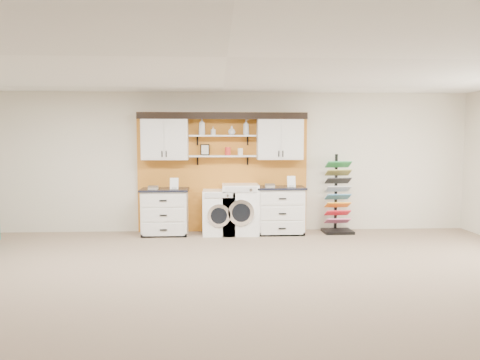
{
  "coord_description": "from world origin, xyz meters",
  "views": [
    {
      "loc": [
        -0.13,
        -5.44,
        1.87
      ],
      "look_at": [
        0.27,
        2.3,
        1.19
      ],
      "focal_mm": 35.0,
      "sensor_mm": 36.0,
      "label": 1
    }
  ],
  "objects": [
    {
      "name": "wall_front",
      "position": [
        0.0,
        -4.0,
        1.4
      ],
      "size": [
        10.0,
        0.0,
        10.0
      ],
      "primitive_type": "plane",
      "rotation": [
        -1.57,
        0.0,
        0.0
      ],
      "color": "beige",
      "rests_on": "floor"
    },
    {
      "name": "base_cabinet_right",
      "position": [
        1.13,
        3.64,
        0.47
      ],
      "size": [
        0.95,
        0.66,
        0.93
      ],
      "color": "white",
      "rests_on": "floor"
    },
    {
      "name": "picture_frame",
      "position": [
        -0.35,
        3.85,
        1.66
      ],
      "size": [
        0.18,
        0.02,
        0.22
      ],
      "color": "black",
      "rests_on": "shelf_lower"
    },
    {
      "name": "shelf_lower",
      "position": [
        0.0,
        3.8,
        1.53
      ],
      "size": [
        1.32,
        0.28,
        0.03
      ],
      "primitive_type": "cube",
      "color": "white",
      "rests_on": "wall_back"
    },
    {
      "name": "ceiling",
      "position": [
        0.0,
        0.0,
        2.8
      ],
      "size": [
        10.0,
        10.0,
        0.0
      ],
      "primitive_type": "plane",
      "rotation": [
        3.14,
        0.0,
        0.0
      ],
      "color": "white",
      "rests_on": "wall_back"
    },
    {
      "name": "canister_red",
      "position": [
        0.1,
        3.8,
        1.62
      ],
      "size": [
        0.11,
        0.11,
        0.16
      ],
      "primitive_type": "cylinder",
      "color": "red",
      "rests_on": "shelf_lower"
    },
    {
      "name": "canister_cream",
      "position": [
        0.35,
        3.8,
        1.61
      ],
      "size": [
        0.1,
        0.1,
        0.14
      ],
      "primitive_type": "cylinder",
      "color": "silver",
      "rests_on": "shelf_lower"
    },
    {
      "name": "soap_bottle_c",
      "position": [
        0.18,
        3.8,
        2.03
      ],
      "size": [
        0.19,
        0.19,
        0.18
      ],
      "primitive_type": "imported",
      "rotation": [
        0.0,
        0.0,
        1.08
      ],
      "color": "silver",
      "rests_on": "shelf_upper"
    },
    {
      "name": "soap_bottle_b",
      "position": [
        -0.19,
        3.8,
        2.03
      ],
      "size": [
        0.09,
        0.1,
        0.17
      ],
      "primitive_type": "imported",
      "rotation": [
        0.0,
        0.0,
        0.32
      ],
      "color": "silver",
      "rests_on": "shelf_upper"
    },
    {
      "name": "floor",
      "position": [
        0.0,
        0.0,
        0.0
      ],
      "size": [
        10.0,
        10.0,
        0.0
      ],
      "primitive_type": "plane",
      "color": "#806956",
      "rests_on": "ground"
    },
    {
      "name": "upper_cabinet_right",
      "position": [
        1.13,
        3.79,
        1.88
      ],
      "size": [
        0.9,
        0.35,
        0.84
      ],
      "color": "white",
      "rests_on": "wall_back"
    },
    {
      "name": "shelf_upper",
      "position": [
        0.0,
        3.8,
        1.93
      ],
      "size": [
        1.32,
        0.28,
        0.03
      ],
      "primitive_type": "cube",
      "color": "white",
      "rests_on": "wall_back"
    },
    {
      "name": "soap_bottle_a",
      "position": [
        -0.41,
        3.8,
        2.11
      ],
      "size": [
        0.18,
        0.18,
        0.33
      ],
      "primitive_type": "imported",
      "rotation": [
        0.0,
        0.0,
        -0.57
      ],
      "color": "silver",
      "rests_on": "shelf_upper"
    },
    {
      "name": "dryer",
      "position": [
        0.34,
        3.64,
        0.49
      ],
      "size": [
        0.7,
        0.71,
        0.98
      ],
      "color": "white",
      "rests_on": "floor"
    },
    {
      "name": "washer",
      "position": [
        -0.08,
        3.64,
        0.44
      ],
      "size": [
        0.62,
        0.71,
        0.87
      ],
      "color": "white",
      "rests_on": "floor"
    },
    {
      "name": "sample_rack",
      "position": [
        2.28,
        3.67,
        0.51
      ],
      "size": [
        0.58,
        0.48,
        1.57
      ],
      "rotation": [
        0.0,
        0.0,
        0.02
      ],
      "color": "black",
      "rests_on": "floor"
    },
    {
      "name": "accent_panel",
      "position": [
        0.0,
        3.96,
        1.2
      ],
      "size": [
        3.4,
        0.07,
        2.4
      ],
      "primitive_type": "cube",
      "color": "#C47421",
      "rests_on": "wall_back"
    },
    {
      "name": "crown_molding",
      "position": [
        0.0,
        3.81,
        2.33
      ],
      "size": [
        3.3,
        0.41,
        0.13
      ],
      "color": "black",
      "rests_on": "wall_back"
    },
    {
      "name": "upper_cabinet_left",
      "position": [
        -1.13,
        3.79,
        1.88
      ],
      "size": [
        0.9,
        0.35,
        0.84
      ],
      "color": "white",
      "rests_on": "wall_back"
    },
    {
      "name": "base_cabinet_left",
      "position": [
        -1.13,
        3.64,
        0.45
      ],
      "size": [
        0.92,
        0.66,
        0.91
      ],
      "color": "white",
      "rests_on": "floor"
    },
    {
      "name": "soap_bottle_d",
      "position": [
        0.46,
        3.8,
        2.1
      ],
      "size": [
        0.14,
        0.14,
        0.31
      ],
      "primitive_type": "imported",
      "rotation": [
        0.0,
        0.0,
        1.39
      ],
      "color": "silver",
      "rests_on": "shelf_upper"
    },
    {
      "name": "wall_back",
      "position": [
        0.0,
        4.0,
        1.4
      ],
      "size": [
        10.0,
        0.0,
        10.0
      ],
      "primitive_type": "plane",
      "rotation": [
        1.57,
        0.0,
        0.0
      ],
      "color": "beige",
      "rests_on": "floor"
    }
  ]
}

